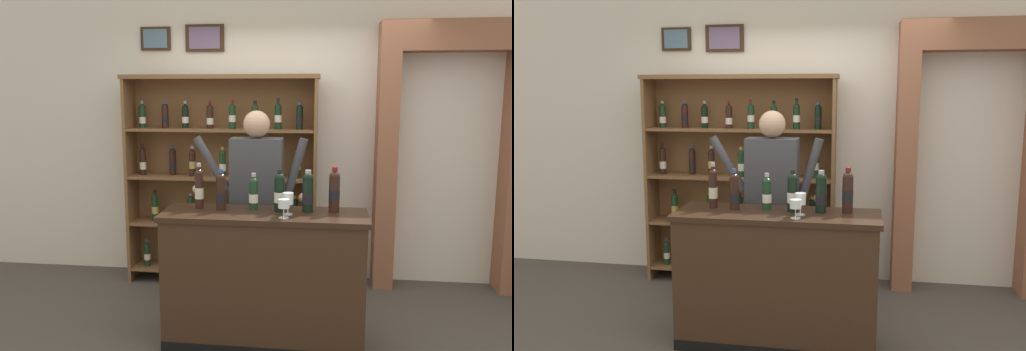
# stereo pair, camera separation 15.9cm
# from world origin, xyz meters

# --- Properties ---
(ground_plane) EXTENTS (14.00, 14.00, 0.02)m
(ground_plane) POSITION_xyz_m (0.00, 0.00, -0.01)
(ground_plane) COLOR #47423D
(back_wall) EXTENTS (12.00, 0.19, 3.19)m
(back_wall) POSITION_xyz_m (-0.00, 1.56, 1.60)
(back_wall) COLOR silver
(back_wall) RESTS_ON ground
(wine_shelf) EXTENTS (1.88, 0.34, 2.03)m
(wine_shelf) POSITION_xyz_m (-0.65, 1.27, 1.08)
(wine_shelf) COLOR brown
(wine_shelf) RESTS_ON ground
(archway_doorway) EXTENTS (1.34, 0.45, 2.50)m
(archway_doorway) POSITION_xyz_m (1.50, 1.43, 1.39)
(archway_doorway) COLOR #935B42
(archway_doorway) RESTS_ON ground
(tasting_counter) EXTENTS (1.49, 0.51, 1.00)m
(tasting_counter) POSITION_xyz_m (-0.09, -0.00, 0.50)
(tasting_counter) COLOR #382316
(tasting_counter) RESTS_ON ground
(shopkeeper) EXTENTS (0.97, 0.22, 1.72)m
(shopkeeper) POSITION_xyz_m (-0.21, 0.52, 1.07)
(shopkeeper) COLOR #2D3347
(shopkeeper) RESTS_ON ground
(tasting_bottle_riserva) EXTENTS (0.07, 0.07, 0.34)m
(tasting_bottle_riserva) POSITION_xyz_m (-0.59, 0.08, 1.16)
(tasting_bottle_riserva) COLOR black
(tasting_bottle_riserva) RESTS_ON tasting_counter
(tasting_bottle_super_tuscan) EXTENTS (0.07, 0.07, 0.31)m
(tasting_bottle_super_tuscan) POSITION_xyz_m (-0.41, 0.04, 1.14)
(tasting_bottle_super_tuscan) COLOR black
(tasting_bottle_super_tuscan) RESTS_ON tasting_counter
(tasting_bottle_chianti) EXTENTS (0.07, 0.07, 0.27)m
(tasting_bottle_chianti) POSITION_xyz_m (-0.18, 0.09, 1.13)
(tasting_bottle_chianti) COLOR #19381E
(tasting_bottle_chianti) RESTS_ON tasting_counter
(tasting_bottle_vin_santo) EXTENTS (0.08, 0.08, 0.31)m
(tasting_bottle_vin_santo) POSITION_xyz_m (0.02, 0.06, 1.15)
(tasting_bottle_vin_santo) COLOR black
(tasting_bottle_vin_santo) RESTS_ON tasting_counter
(tasting_bottle_rosso) EXTENTS (0.08, 0.08, 0.31)m
(tasting_bottle_rosso) POSITION_xyz_m (0.22, 0.06, 1.15)
(tasting_bottle_rosso) COLOR black
(tasting_bottle_rosso) RESTS_ON tasting_counter
(tasting_bottle_brunello) EXTENTS (0.08, 0.08, 0.33)m
(tasting_bottle_brunello) POSITION_xyz_m (0.41, 0.09, 1.16)
(tasting_bottle_brunello) COLOR black
(tasting_bottle_brunello) RESTS_ON tasting_counter
(wine_glass_center) EXTENTS (0.08, 0.08, 0.13)m
(wine_glass_center) POSITION_xyz_m (0.07, -0.15, 1.10)
(wine_glass_center) COLOR silver
(wine_glass_center) RESTS_ON tasting_counter
(wine_glass_spare) EXTENTS (0.08, 0.08, 0.16)m
(wine_glass_spare) POSITION_xyz_m (0.09, -0.04, 1.12)
(wine_glass_spare) COLOR silver
(wine_glass_spare) RESTS_ON tasting_counter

